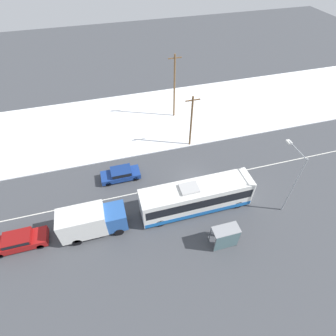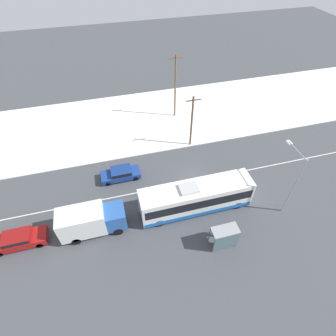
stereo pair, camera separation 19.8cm
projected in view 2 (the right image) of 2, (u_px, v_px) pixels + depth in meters
name	position (u px, v px, depth m)	size (l,w,h in m)	color
ground_plane	(193.00, 181.00, 30.07)	(120.00, 120.00, 0.00)	#424449
snow_lot	(164.00, 116.00, 39.21)	(80.00, 15.15, 0.12)	white
lane_marking_center	(193.00, 181.00, 30.07)	(60.00, 0.12, 0.00)	silver
city_bus	(196.00, 198.00, 26.24)	(11.33, 2.57, 3.50)	white
box_truck	(91.00, 220.00, 24.35)	(6.11, 2.30, 3.13)	silver
sedan_car	(121.00, 173.00, 29.95)	(4.41, 1.80, 1.34)	navy
parked_car_near_truck	(19.00, 239.00, 23.99)	(4.75, 1.80, 1.46)	maroon
pedestrian_at_stop	(219.00, 230.00, 24.33)	(0.63, 0.28, 1.75)	#23232D
bus_shelter	(225.00, 237.00, 23.19)	(2.41, 1.20, 2.40)	gray
streetlamp	(293.00, 176.00, 24.33)	(0.36, 2.97, 7.25)	#9EA3A8
utility_pole_roadside	(192.00, 121.00, 31.99)	(1.80, 0.24, 7.14)	brown
utility_pole_snowlot	(175.00, 87.00, 35.97)	(1.80, 0.24, 9.20)	brown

